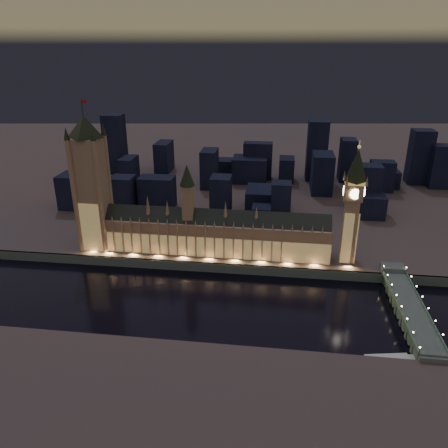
# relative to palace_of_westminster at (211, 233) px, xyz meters

# --- Properties ---
(ground_plane) EXTENTS (2000.00, 2000.00, 0.00)m
(ground_plane) POSITION_rel_palace_of_westminster_xyz_m (7.53, -61.75, -26.37)
(ground_plane) COLOR black
(ground_plane) RESTS_ON ground
(north_bank) EXTENTS (2000.00, 960.00, 8.00)m
(north_bank) POSITION_rel_palace_of_westminster_xyz_m (7.53, 458.25, -22.37)
(north_bank) COLOR #3B3B42
(north_bank) RESTS_ON ground
(embankment_wall) EXTENTS (2000.00, 2.50, 8.00)m
(embankment_wall) POSITION_rel_palace_of_westminster_xyz_m (7.53, -20.75, -22.37)
(embankment_wall) COLOR #434F55
(embankment_wall) RESTS_ON ground
(palace_of_westminster) EXTENTS (202.00, 22.27, 78.00)m
(palace_of_westminster) POSITION_rel_palace_of_westminster_xyz_m (0.00, 0.00, 0.00)
(palace_of_westminster) COLOR #92735D
(palace_of_westminster) RESTS_ON north_bank
(victoria_tower) EXTENTS (31.68, 31.68, 127.71)m
(victoria_tower) POSITION_rel_palace_of_westminster_xyz_m (-102.47, 0.18, 45.13)
(victoria_tower) COLOR #92735D
(victoria_tower) RESTS_ON north_bank
(elizabeth_tower) EXTENTS (18.00, 18.00, 101.14)m
(elizabeth_tower) POSITION_rel_palace_of_westminster_xyz_m (115.53, 0.17, 37.84)
(elizabeth_tower) COLOR #92735D
(elizabeth_tower) RESTS_ON north_bank
(westminster_bridge) EXTENTS (18.19, 113.00, 15.90)m
(westminster_bridge) POSITION_rel_palace_of_westminster_xyz_m (149.74, -65.20, -20.38)
(westminster_bridge) COLOR #434F55
(westminster_bridge) RESTS_ON ground
(river_boat) EXTENTS (50.72, 20.23, 4.50)m
(river_boat) POSITION_rel_palace_of_westminster_xyz_m (125.07, -119.75, -24.81)
(river_boat) COLOR #434F55
(river_boat) RESTS_ON ground
(city_backdrop) EXTENTS (470.26, 215.63, 80.45)m
(city_backdrop) POSITION_rel_palace_of_westminster_xyz_m (50.82, 186.91, 4.40)
(city_backdrop) COLOR black
(city_backdrop) RESTS_ON north_bank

